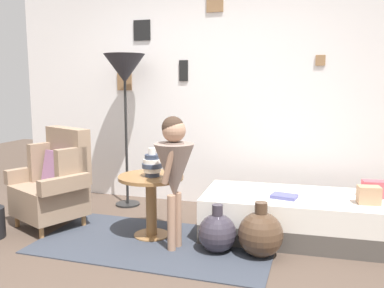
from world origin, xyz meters
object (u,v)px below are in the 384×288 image
object	(u,v)px
armchair	(55,182)
floor_lamp	(125,73)
vase_striped	(152,165)
side_table	(151,193)
person_child	(174,165)
demijohn_far	(260,234)
book_on_daybed	(284,196)
daybed	(308,217)
demijohn_near	(217,233)

from	to	relation	value
armchair	floor_lamp	xyz separation A→B (m)	(0.38, 0.83, 1.09)
vase_striped	side_table	bearing A→B (deg)	138.06
floor_lamp	person_child	world-z (taller)	floor_lamp
floor_lamp	demijohn_far	bearing A→B (deg)	-30.07
vase_striped	person_child	xyz separation A→B (m)	(0.28, -0.19, 0.05)
floor_lamp	book_on_daybed	size ratio (longest dim) A/B	7.90
daybed	side_table	bearing A→B (deg)	-164.65
daybed	person_child	bearing A→B (deg)	-151.26
person_child	demijohn_far	size ratio (longest dim) A/B	2.50
book_on_daybed	demijohn_far	size ratio (longest dim) A/B	0.48
person_child	vase_striped	bearing A→B (deg)	145.59
side_table	demijohn_far	size ratio (longest dim) A/B	1.30
vase_striped	person_child	bearing A→B (deg)	-34.41
armchair	daybed	xyz separation A→B (m)	(2.43, 0.37, -0.24)
vase_striped	demijohn_far	xyz separation A→B (m)	(1.00, -0.12, -0.49)
vase_striped	book_on_daybed	bearing A→B (deg)	13.26
armchair	demijohn_near	world-z (taller)	armchair
daybed	book_on_daybed	distance (m)	0.33
floor_lamp	demijohn_near	size ratio (longest dim) A/B	4.24
vase_striped	demijohn_near	world-z (taller)	vase_striped
book_on_daybed	demijohn_near	bearing A→B (deg)	-141.27
daybed	vase_striped	size ratio (longest dim) A/B	7.45
daybed	person_child	size ratio (longest dim) A/B	1.69
armchair	demijohn_near	size ratio (longest dim) A/B	2.36
floor_lamp	demijohn_far	xyz separation A→B (m)	(1.68, -0.98, -1.34)
floor_lamp	book_on_daybed	bearing A→B (deg)	-17.70
vase_striped	floor_lamp	size ratio (longest dim) A/B	0.15
side_table	person_child	size ratio (longest dim) A/B	0.52
person_child	demijohn_near	size ratio (longest dim) A/B	2.79
demijohn_near	side_table	bearing A→B (deg)	166.63
person_child	demijohn_near	distance (m)	0.67
armchair	book_on_daybed	xyz separation A→B (m)	(2.22, 0.24, -0.02)
side_table	vase_striped	size ratio (longest dim) A/B	2.30
side_table	demijohn_near	distance (m)	0.73
floor_lamp	vase_striped	bearing A→B (deg)	-51.46
daybed	floor_lamp	bearing A→B (deg)	167.45
armchair	person_child	xyz separation A→B (m)	(1.34, -0.22, 0.29)
side_table	floor_lamp	xyz separation A→B (m)	(-0.66, 0.84, 1.11)
side_table	demijohn_near	xyz separation A→B (m)	(0.67, -0.16, -0.25)
person_child	demijohn_near	world-z (taller)	person_child
daybed	vase_striped	world-z (taller)	vase_striped
vase_striped	demijohn_far	world-z (taller)	vase_striped
daybed	demijohn_near	xyz separation A→B (m)	(-0.72, -0.54, -0.03)
side_table	book_on_daybed	size ratio (longest dim) A/B	2.71
book_on_daybed	demijohn_near	world-z (taller)	book_on_daybed
floor_lamp	demijohn_near	bearing A→B (deg)	-36.89
book_on_daybed	vase_striped	bearing A→B (deg)	-166.74
vase_striped	demijohn_near	xyz separation A→B (m)	(0.64, -0.14, -0.52)
vase_striped	person_child	world-z (taller)	person_child
book_on_daybed	demijohn_far	xyz separation A→B (m)	(-0.15, -0.39, -0.22)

